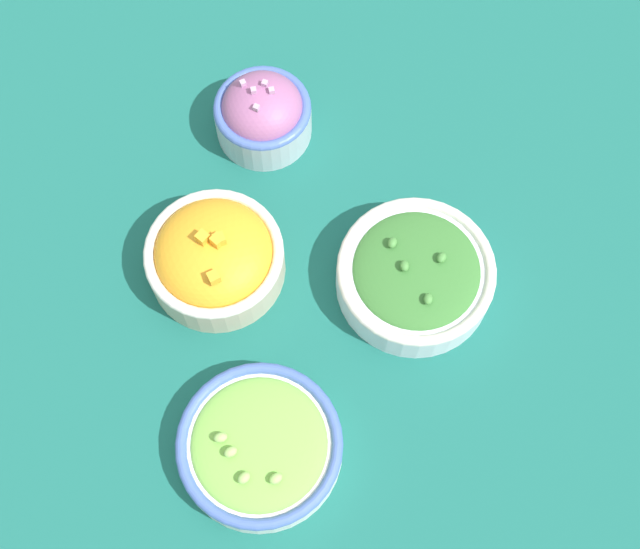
% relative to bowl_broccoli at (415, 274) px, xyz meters
% --- Properties ---
extents(ground_plane, '(3.00, 3.00, 0.00)m').
position_rel_bowl_broccoli_xyz_m(ground_plane, '(0.06, -0.09, -0.03)').
color(ground_plane, '#196056').
extents(bowl_broccoli, '(0.17, 0.17, 0.06)m').
position_rel_bowl_broccoli_xyz_m(bowl_broccoli, '(0.00, 0.00, 0.00)').
color(bowl_broccoli, silver).
rests_on(bowl_broccoli, ground_plane).
extents(bowl_lettuce, '(0.17, 0.17, 0.05)m').
position_rel_bowl_broccoli_xyz_m(bowl_lettuce, '(0.24, -0.03, -0.01)').
color(bowl_lettuce, white).
rests_on(bowl_lettuce, ground_plane).
extents(bowl_squash, '(0.15, 0.15, 0.09)m').
position_rel_bowl_broccoli_xyz_m(bowl_squash, '(0.11, -0.19, 0.01)').
color(bowl_squash, beige).
rests_on(bowl_squash, ground_plane).
extents(bowl_red_onion, '(0.11, 0.11, 0.09)m').
position_rel_bowl_broccoli_xyz_m(bowl_red_onion, '(-0.07, -0.25, 0.01)').
color(bowl_red_onion, '#B2C1CC').
rests_on(bowl_red_onion, ground_plane).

